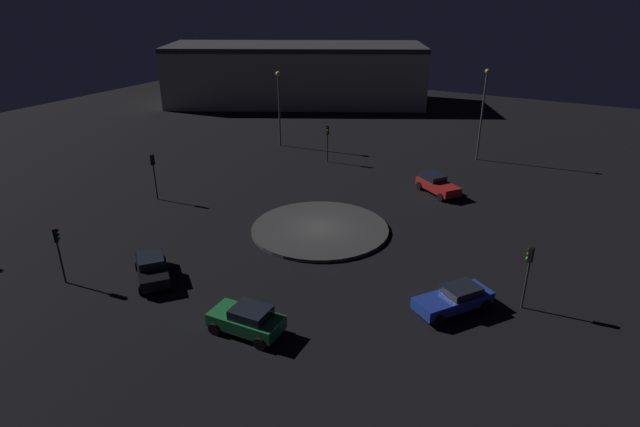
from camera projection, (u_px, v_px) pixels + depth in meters
The scene contains 13 objects.
ground_plane at pixel (320, 230), 39.60m from camera, with size 119.35×119.35×0.00m, color black.
roundabout_island at pixel (320, 229), 39.55m from camera, with size 10.35×10.35×0.25m, color #383838.
car_red at pixel (437, 184), 46.37m from camera, with size 4.52×3.92×1.56m.
car_blue at pixel (455, 299), 29.62m from camera, with size 4.06×4.78×1.43m.
car_black at pixel (152, 268), 32.79m from camera, with size 4.41×4.09×1.53m.
car_green at pixel (247, 319), 27.64m from camera, with size 4.01×2.20×1.61m.
traffic_light_southwest at pixel (58, 244), 31.61m from camera, with size 0.37×0.39×3.74m.
traffic_light_east at pixel (529, 265), 29.04m from camera, with size 0.38×0.34×3.89m.
traffic_light_northwest at pixel (327, 136), 53.73m from camera, with size 0.37×0.39×3.85m.
traffic_light_west at pixel (154, 168), 44.15m from camera, with size 0.37×0.32×4.03m.
streetlamp_north at pixel (483, 106), 53.35m from camera, with size 0.46×0.46×9.40m.
streetlamp_northwest at pixel (279, 95), 58.07m from camera, with size 0.59×0.59×8.40m.
store_building at pixel (296, 74), 80.52m from camera, with size 40.17×29.28×8.81m.
Camera 1 is at (17.16, -31.36, 17.08)m, focal length 29.38 mm.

